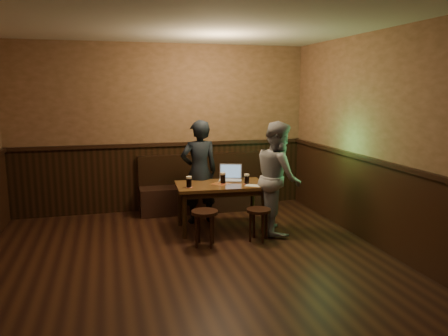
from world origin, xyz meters
TOP-DOWN VIEW (x-y plane):
  - room at (0.00, 0.22)m, footprint 5.04×6.04m
  - bench at (0.66, 2.75)m, footprint 2.20×0.50m
  - pub_table at (0.66, 1.64)m, footprint 1.33×0.81m
  - stool_left at (0.28, 1.02)m, footprint 0.47×0.47m
  - stool_right at (1.03, 1.03)m, footprint 0.38×0.38m
  - pint_left at (0.17, 1.53)m, footprint 0.10×0.10m
  - pint_mid at (0.70, 1.66)m, footprint 0.10×0.10m
  - pint_right at (1.03, 1.54)m, footprint 0.10×0.10m
  - laptop at (0.87, 1.85)m, footprint 0.41×0.37m
  - menu at (1.08, 1.40)m, footprint 0.27×0.25m
  - person_suit at (0.43, 2.08)m, footprint 0.61×0.43m
  - person_grey at (1.43, 1.34)m, footprint 0.73×0.87m

SIDE VIEW (x-z plane):
  - bench at x=0.66m, z-range -0.16..0.79m
  - stool_right at x=1.03m, z-range 0.13..0.58m
  - stool_left at x=0.28m, z-range 0.14..0.62m
  - pub_table at x=0.66m, z-range 0.25..0.95m
  - menu at x=1.08m, z-range 0.69..0.69m
  - laptop at x=0.87m, z-range 0.63..0.87m
  - pint_right at x=1.03m, z-range 0.69..0.84m
  - pint_left at x=0.17m, z-range 0.69..0.85m
  - pint_mid at x=0.70m, z-range 0.69..0.85m
  - person_suit at x=0.43m, z-range 0.00..1.60m
  - person_grey at x=1.43m, z-range 0.00..1.61m
  - room at x=0.00m, z-range -0.22..2.62m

